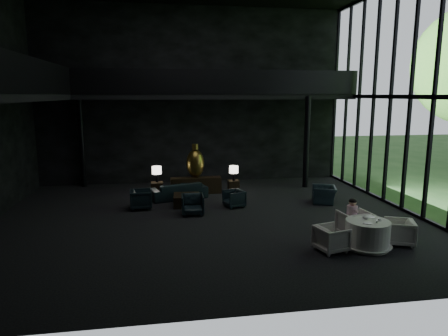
{
  "coord_description": "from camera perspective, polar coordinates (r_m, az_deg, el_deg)",
  "views": [
    {
      "loc": [
        -1.53,
        -12.66,
        4.06
      ],
      "look_at": [
        0.56,
        0.5,
        1.62
      ],
      "focal_mm": 32.0,
      "sensor_mm": 36.0,
      "label": 1
    }
  ],
  "objects": [
    {
      "name": "floor",
      "position": [
        13.38,
        -2.07,
        -7.28
      ],
      "size": [
        14.0,
        12.0,
        0.02
      ],
      "primitive_type": "cube",
      "color": "black",
      "rests_on": "ground"
    },
    {
      "name": "wall_back",
      "position": [
        18.72,
        -4.43,
        10.18
      ],
      "size": [
        14.0,
        0.04,
        8.0
      ],
      "primitive_type": "cube",
      "color": "black",
      "rests_on": "ground"
    },
    {
      "name": "wall_front",
      "position": [
        6.83,
        3.97,
        9.84
      ],
      "size": [
        14.0,
        0.04,
        8.0
      ],
      "primitive_type": "cube",
      "color": "black",
      "rests_on": "ground"
    },
    {
      "name": "curtain_wall",
      "position": [
        15.24,
        25.11,
        9.2
      ],
      "size": [
        0.2,
        12.0,
        8.0
      ],
      "primitive_type": null,
      "color": "black",
      "rests_on": "ground"
    },
    {
      "name": "mezzanine_left",
      "position": [
        13.42,
        -28.87,
        8.86
      ],
      "size": [
        2.0,
        12.0,
        0.25
      ],
      "primitive_type": "cube",
      "color": "black",
      "rests_on": "wall_left"
    },
    {
      "name": "mezzanine_back",
      "position": [
        17.84,
        -0.91,
        10.2
      ],
      "size": [
        12.0,
        2.0,
        0.25
      ],
      "primitive_type": "cube",
      "color": "black",
      "rests_on": "wall_back"
    },
    {
      "name": "railing_left",
      "position": [
        13.14,
        -24.91,
        11.8
      ],
      "size": [
        0.06,
        12.0,
        1.0
      ],
      "primitive_type": "cube",
      "color": "black",
      "rests_on": "mezzanine_left"
    },
    {
      "name": "railing_back",
      "position": [
        16.86,
        -0.42,
        12.22
      ],
      "size": [
        12.0,
        0.06,
        1.0
      ],
      "primitive_type": "cube",
      "color": "black",
      "rests_on": "mezzanine_back"
    },
    {
      "name": "column_nw",
      "position": [
        18.8,
        -19.67,
        3.49
      ],
      "size": [
        0.24,
        0.24,
        4.0
      ],
      "primitive_type": "cylinder",
      "color": "black",
      "rests_on": "floor"
    },
    {
      "name": "column_ne",
      "position": [
        17.94,
        11.7,
        3.58
      ],
      "size": [
        0.24,
        0.24,
        4.0
      ],
      "primitive_type": "cylinder",
      "color": "black",
      "rests_on": "floor"
    },
    {
      "name": "console",
      "position": [
        16.74,
        -4.04,
        -2.5
      ],
      "size": [
        2.1,
        0.48,
        0.67
      ],
      "primitive_type": "cube",
      "color": "black",
      "rests_on": "floor"
    },
    {
      "name": "bronze_urn",
      "position": [
        16.7,
        -4.12,
        0.72
      ],
      "size": [
        0.75,
        0.75,
        1.39
      ],
      "color": "#AE8F39",
      "rests_on": "console"
    },
    {
      "name": "side_table_left",
      "position": [
        16.65,
        -9.52,
        -2.93
      ],
      "size": [
        0.48,
        0.48,
        0.53
      ],
      "primitive_type": "cube",
      "color": "black",
      "rests_on": "floor"
    },
    {
      "name": "table_lamp_left",
      "position": [
        16.58,
        -9.59,
        -0.41
      ],
      "size": [
        0.39,
        0.39,
        0.65
      ],
      "color": "black",
      "rests_on": "side_table_left"
    },
    {
      "name": "side_table_right",
      "position": [
        16.96,
        1.37,
        -2.6
      ],
      "size": [
        0.45,
        0.45,
        0.5
      ],
      "primitive_type": "cube",
      "color": "black",
      "rests_on": "floor"
    },
    {
      "name": "table_lamp_right",
      "position": [
        16.78,
        1.4,
        -0.31
      ],
      "size": [
        0.37,
        0.37,
        0.63
      ],
      "color": "black",
      "rests_on": "side_table_right"
    },
    {
      "name": "sofa",
      "position": [
        15.94,
        -6.48,
        -2.75
      ],
      "size": [
        2.43,
        1.29,
        0.91
      ],
      "primitive_type": "imported",
      "rotation": [
        0.0,
        0.0,
        3.42
      ],
      "color": "black",
      "rests_on": "floor"
    },
    {
      "name": "lounge_armchair_west",
      "position": [
        14.75,
        -11.78,
        -4.28
      ],
      "size": [
        0.75,
        0.79,
        0.76
      ],
      "primitive_type": "imported",
      "rotation": [
        0.0,
        0.0,
        1.65
      ],
      "color": "black",
      "rests_on": "floor"
    },
    {
      "name": "lounge_armchair_east",
      "position": [
        14.7,
        1.45,
        -4.42
      ],
      "size": [
        0.7,
        0.72,
        0.61
      ],
      "primitive_type": "imported",
      "rotation": [
        0.0,
        0.0,
        -1.29
      ],
      "color": "black",
      "rests_on": "floor"
    },
    {
      "name": "lounge_armchair_south",
      "position": [
        13.81,
        -4.51,
        -5.09
      ],
      "size": [
        0.76,
        0.72,
        0.77
      ],
      "primitive_type": "imported",
      "rotation": [
        0.0,
        0.0,
        -0.03
      ],
      "color": "black",
      "rests_on": "floor"
    },
    {
      "name": "window_armchair",
      "position": [
        15.71,
        14.12,
        -3.46
      ],
      "size": [
        0.82,
        1.01,
        0.77
      ],
      "primitive_type": "imported",
      "rotation": [
        0.0,
        0.0,
        -1.89
      ],
      "color": "black",
      "rests_on": "floor"
    },
    {
      "name": "coffee_table",
      "position": [
        14.93,
        -5.37,
        -4.6
      ],
      "size": [
        1.0,
        1.0,
        0.42
      ],
      "primitive_type": "cube",
      "rotation": [
        0.0,
        0.0,
        -0.06
      ],
      "color": "black",
      "rests_on": "floor"
    },
    {
      "name": "dining_table",
      "position": [
        11.55,
        19.77,
        -9.11
      ],
      "size": [
        1.31,
        1.31,
        0.75
      ],
      "color": "white",
      "rests_on": "floor"
    },
    {
      "name": "dining_chair_north",
      "position": [
        12.2,
        18.21,
        -7.29
      ],
      "size": [
        0.99,
        0.94,
        0.93
      ],
      "primitive_type": "imported",
      "rotation": [
        0.0,
        0.0,
        3.25
      ],
      "color": "silver",
      "rests_on": "floor"
    },
    {
      "name": "dining_chair_east",
      "position": [
        12.11,
        23.76,
        -8.24
      ],
      "size": [
        0.91,
        0.94,
        0.75
      ],
      "primitive_type": "imported",
      "rotation": [
        0.0,
        0.0,
        -1.97
      ],
      "color": "#B2B0AC",
      "rests_on": "floor"
    },
    {
      "name": "dining_chair_west",
      "position": [
        11.01,
        15.09,
        -9.59
      ],
      "size": [
        0.83,
        0.86,
        0.73
      ],
      "primitive_type": "imported",
      "rotation": [
        0.0,
        0.0,
        1.82
      ],
      "color": "#BBB6AC",
      "rests_on": "floor"
    },
    {
      "name": "child",
      "position": [
        12.28,
        17.85,
        -5.65
      ],
      "size": [
        0.31,
        0.31,
        0.66
      ],
      "rotation": [
        0.0,
        0.0,
        3.14
      ],
      "color": "#CD99A8",
      "rests_on": "dining_chair_north"
    },
    {
      "name": "plate_a",
      "position": [
        11.19,
        19.83,
        -7.43
      ],
      "size": [
        0.25,
        0.25,
        0.01
      ],
      "primitive_type": "cylinder",
      "rotation": [
        0.0,
        0.0,
        -0.1
      ],
      "color": "white",
      "rests_on": "dining_table"
    },
    {
      "name": "plate_b",
      "position": [
        11.76,
        20.31,
        -6.6
      ],
      "size": [
        0.23,
        0.23,
        0.01
      ],
      "primitive_type": "cylinder",
      "rotation": [
        0.0,
        0.0,
        -0.07
      ],
      "color": "white",
      "rests_on": "dining_table"
    },
    {
      "name": "saucer",
      "position": [
        11.52,
        21.22,
        -7.01
      ],
      "size": [
        0.21,
        0.21,
        0.01
      ],
      "primitive_type": "cylinder",
      "rotation": [
        0.0,
        0.0,
        -0.43
      ],
      "color": "white",
      "rests_on": "dining_table"
    },
    {
      "name": "coffee_cup",
      "position": [
        11.52,
        21.32,
        -6.83
      ],
      "size": [
        0.1,
        0.1,
        0.06
      ],
      "primitive_type": "cylinder",
      "rotation": [
        0.0,
        0.0,
        0.36
      ],
      "color": "white",
      "rests_on": "saucer"
    },
    {
      "name": "cereal_bowl",
      "position": [
        11.56,
        19.58,
        -6.66
      ],
      "size": [
        0.17,
        0.17,
        0.08
      ],
      "primitive_type": "ellipsoid",
      "color": "white",
      "rests_on": "dining_table"
    },
    {
      "name": "cream_pot",
      "position": [
        11.3,
        20.99,
        -7.21
      ],
      "size": [
        0.05,
        0.05,
        0.06
      ],
      "primitive_type": "cylinder",
      "rotation": [
        0.0,
        0.0,
        -0.04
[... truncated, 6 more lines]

